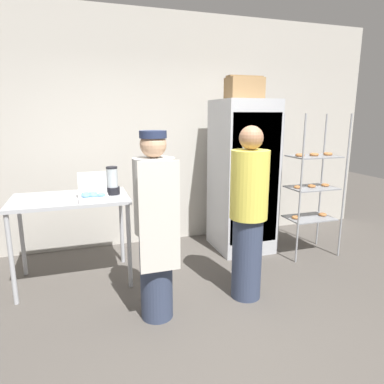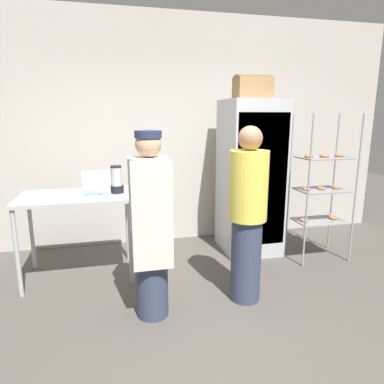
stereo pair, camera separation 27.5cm
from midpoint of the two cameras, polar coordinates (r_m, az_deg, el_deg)
name	(u,v)px [view 2 (the right image)]	position (r m, az deg, el deg)	size (l,w,h in m)	color
ground_plane	(217,331)	(3.06, 6.98, -22.03)	(14.00, 14.00, 0.00)	#4C4742
back_wall	(169,132)	(4.73, -2.23, 10.03)	(6.40, 0.12, 3.04)	#B7B2A8
refrigerator	(250,177)	(4.44, 11.43, 2.37)	(0.69, 0.76, 1.93)	#ADAFB5
baking_rack	(321,188)	(4.44, 22.46, 0.57)	(0.65, 0.45, 1.76)	#93969B
prep_counter	(76,204)	(3.77, -16.81, -2.01)	(1.15, 0.72, 0.92)	#ADAFB5
donut_box	(96,194)	(3.52, -13.56, -0.32)	(0.28, 0.23, 0.27)	white
blender_pitcher	(117,181)	(3.72, -10.41, 1.85)	(0.15, 0.15, 0.29)	black
cardboard_storage_box	(253,88)	(4.36, 11.96, 16.65)	(0.44, 0.27, 0.28)	#937047
person_baker	(151,224)	(2.88, -4.21, -5.41)	(0.34, 0.36, 1.62)	#333D56
person_customer	(247,215)	(3.21, 11.68, -3.80)	(0.35, 0.35, 1.65)	#333D56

